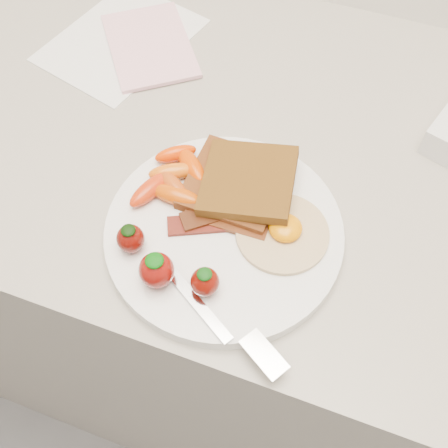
% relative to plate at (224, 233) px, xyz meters
% --- Properties ---
extents(counter, '(2.00, 0.60, 0.90)m').
position_rel_plate_xyz_m(counter, '(0.02, 0.15, -0.46)').
color(counter, gray).
rests_on(counter, ground).
extents(plate, '(0.27, 0.27, 0.02)m').
position_rel_plate_xyz_m(plate, '(0.00, 0.00, 0.00)').
color(plate, white).
rests_on(plate, counter).
extents(toast_lower, '(0.11, 0.11, 0.01)m').
position_rel_plate_xyz_m(toast_lower, '(-0.01, 0.06, 0.02)').
color(toast_lower, '#482512').
rests_on(toast_lower, plate).
extents(toast_upper, '(0.12, 0.12, 0.02)m').
position_rel_plate_xyz_m(toast_upper, '(0.01, 0.06, 0.03)').
color(toast_upper, '#49300F').
rests_on(toast_upper, toast_lower).
extents(fried_egg, '(0.11, 0.11, 0.02)m').
position_rel_plate_xyz_m(fried_egg, '(0.06, 0.02, 0.01)').
color(fried_egg, '#EEE9C3').
rests_on(fried_egg, plate).
extents(bacon_strips, '(0.11, 0.09, 0.01)m').
position_rel_plate_xyz_m(bacon_strips, '(-0.01, 0.01, 0.01)').
color(bacon_strips, '#480907').
rests_on(bacon_strips, plate).
extents(baby_carrots, '(0.09, 0.11, 0.02)m').
position_rel_plate_xyz_m(baby_carrots, '(-0.08, 0.04, 0.02)').
color(baby_carrots, orange).
rests_on(baby_carrots, plate).
extents(strawberries, '(0.12, 0.06, 0.05)m').
position_rel_plate_xyz_m(strawberries, '(-0.04, -0.07, 0.03)').
color(strawberries, '#5A0B06').
rests_on(strawberries, plate).
extents(fork, '(0.17, 0.09, 0.00)m').
position_rel_plate_xyz_m(fork, '(0.04, -0.11, 0.01)').
color(fork, silver).
rests_on(fork, plate).
extents(paper_sheet, '(0.22, 0.26, 0.00)m').
position_rel_plate_xyz_m(paper_sheet, '(-0.26, 0.26, -0.01)').
color(paper_sheet, white).
rests_on(paper_sheet, counter).
extents(notepad, '(0.19, 0.20, 0.01)m').
position_rel_plate_xyz_m(notepad, '(-0.21, 0.26, -0.00)').
color(notepad, '#F4B1C3').
rests_on(notepad, paper_sheet).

